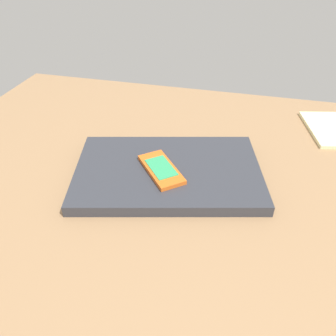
% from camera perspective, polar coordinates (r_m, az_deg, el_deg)
% --- Properties ---
extents(desk_surface, '(1.20, 0.80, 0.03)m').
position_cam_1_polar(desk_surface, '(0.68, 4.70, -1.64)').
color(desk_surface, '#9E7751').
rests_on(desk_surface, ground).
extents(laptop_closed, '(0.40, 0.30, 0.02)m').
position_cam_1_polar(laptop_closed, '(0.65, 0.00, -0.65)').
color(laptop_closed, '#33353D').
rests_on(laptop_closed, desk_surface).
extents(cell_phone_on_laptop, '(0.11, 0.12, 0.01)m').
position_cam_1_polar(cell_phone_on_laptop, '(0.63, -1.17, -0.20)').
color(cell_phone_on_laptop, orange).
rests_on(cell_phone_on_laptop, laptop_closed).
extents(notepad, '(0.15, 0.18, 0.01)m').
position_cam_1_polar(notepad, '(0.89, 26.33, 5.94)').
color(notepad, '#F2EDB2').
rests_on(notepad, desk_surface).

